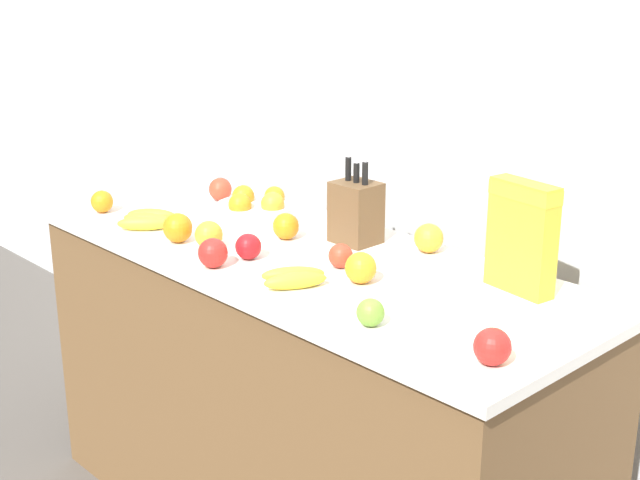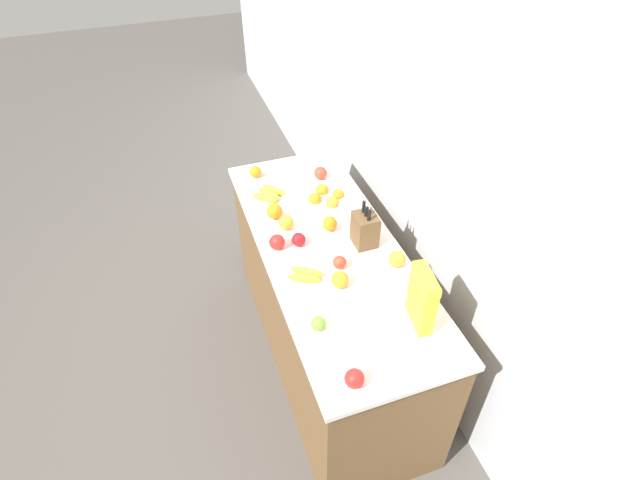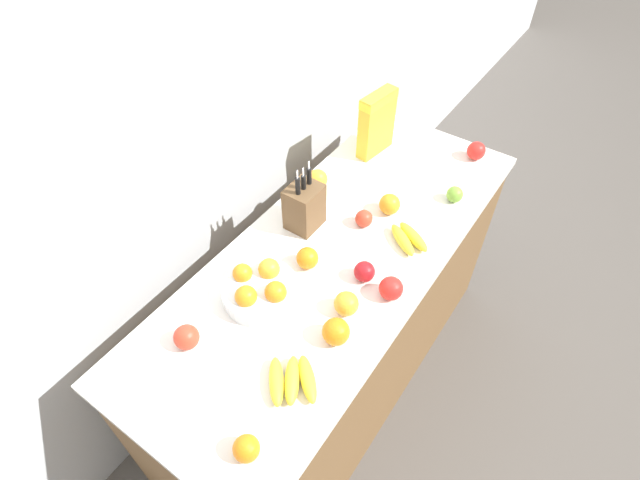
% 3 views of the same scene
% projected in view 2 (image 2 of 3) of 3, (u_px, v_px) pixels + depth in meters
% --- Properties ---
extents(ground_plane, '(14.00, 14.00, 0.00)m').
position_uv_depth(ground_plane, '(328.00, 354.00, 3.20)').
color(ground_plane, '#514C47').
extents(wall_back, '(9.00, 0.06, 2.60)m').
position_uv_depth(wall_back, '(436.00, 167.00, 2.48)').
color(wall_back, silver).
rests_on(wall_back, ground_plane).
extents(counter, '(1.80, 0.70, 0.93)m').
position_uv_depth(counter, '(328.00, 306.00, 2.89)').
color(counter, brown).
rests_on(counter, ground_plane).
extents(knife_block, '(0.13, 0.11, 0.28)m').
position_uv_depth(knife_block, '(365.00, 229.00, 2.54)').
color(knife_block, brown).
rests_on(knife_block, counter).
extents(cereal_box, '(0.19, 0.09, 0.28)m').
position_uv_depth(cereal_box, '(422.00, 297.00, 2.11)').
color(cereal_box, gold).
rests_on(cereal_box, counter).
extents(fruit_bowl, '(0.25, 0.25, 0.11)m').
position_uv_depth(fruit_bowl, '(326.00, 201.00, 2.82)').
color(fruit_bowl, silver).
rests_on(fruit_bowl, counter).
extents(banana_bunch_left, '(0.20, 0.21, 0.04)m').
position_uv_depth(banana_bunch_left, '(269.00, 194.00, 2.90)').
color(banana_bunch_left, yellow).
rests_on(banana_bunch_left, counter).
extents(banana_bunch_right, '(0.16, 0.19, 0.04)m').
position_uv_depth(banana_bunch_right, '(305.00, 275.00, 2.40)').
color(banana_bunch_right, yellow).
rests_on(banana_bunch_right, counter).
extents(apple_middle, '(0.07, 0.07, 0.07)m').
position_uv_depth(apple_middle, '(340.00, 262.00, 2.45)').
color(apple_middle, red).
rests_on(apple_middle, counter).
extents(apple_near_bananas, '(0.07, 0.07, 0.07)m').
position_uv_depth(apple_near_bananas, '(318.00, 324.00, 2.16)').
color(apple_near_bananas, '#6B9E33').
rests_on(apple_near_bananas, counter).
extents(apple_rightmost, '(0.07, 0.07, 0.07)m').
position_uv_depth(apple_rightmost, '(299.00, 240.00, 2.57)').
color(apple_rightmost, '#A31419').
rests_on(apple_rightmost, counter).
extents(apple_front, '(0.08, 0.08, 0.08)m').
position_uv_depth(apple_front, '(277.00, 242.00, 2.55)').
color(apple_front, red).
rests_on(apple_front, counter).
extents(apple_by_knife_block, '(0.08, 0.08, 0.08)m').
position_uv_depth(apple_by_knife_block, '(354.00, 378.00, 1.95)').
color(apple_by_knife_block, red).
rests_on(apple_by_knife_block, counter).
extents(apple_leftmost, '(0.08, 0.08, 0.08)m').
position_uv_depth(apple_leftmost, '(321.00, 173.00, 3.03)').
color(apple_leftmost, red).
rests_on(apple_leftmost, counter).
extents(orange_by_cereal, '(0.08, 0.08, 0.08)m').
position_uv_depth(orange_by_cereal, '(286.00, 222.00, 2.67)').
color(orange_by_cereal, orange).
rests_on(orange_by_cereal, counter).
extents(orange_back_center, '(0.07, 0.07, 0.07)m').
position_uv_depth(orange_back_center, '(255.00, 172.00, 3.04)').
color(orange_back_center, orange).
rests_on(orange_back_center, counter).
extents(orange_mid_right, '(0.08, 0.08, 0.08)m').
position_uv_depth(orange_mid_right, '(397.00, 259.00, 2.45)').
color(orange_mid_right, orange).
rests_on(orange_mid_right, counter).
extents(orange_front_center, '(0.08, 0.08, 0.08)m').
position_uv_depth(orange_front_center, '(330.00, 224.00, 2.66)').
color(orange_front_center, orange).
rests_on(orange_front_center, counter).
extents(orange_mid_left, '(0.09, 0.09, 0.09)m').
position_uv_depth(orange_mid_left, '(275.00, 211.00, 2.74)').
color(orange_mid_left, orange).
rests_on(orange_mid_left, counter).
extents(orange_front_left, '(0.08, 0.08, 0.08)m').
position_uv_depth(orange_front_left, '(340.00, 280.00, 2.35)').
color(orange_front_left, orange).
rests_on(orange_front_left, counter).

